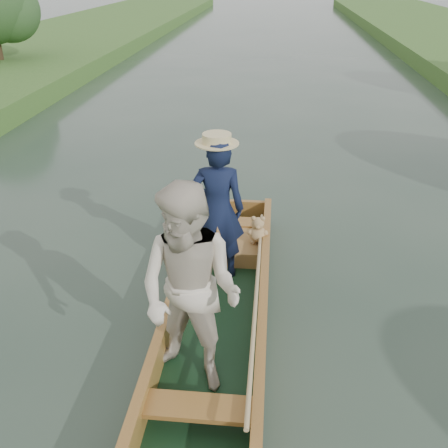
{
  "coord_description": "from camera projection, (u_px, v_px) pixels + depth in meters",
  "views": [
    {
      "loc": [
        0.52,
        -4.65,
        3.71
      ],
      "look_at": [
        0.0,
        0.6,
        0.95
      ],
      "focal_mm": 40.0,
      "sensor_mm": 36.0,
      "label": 1
    }
  ],
  "objects": [
    {
      "name": "trees_far",
      "position": [
        288.0,
        24.0,
        11.38
      ],
      "size": [
        22.63,
        14.62,
        4.25
      ],
      "color": "#47331E",
      "rests_on": "ground"
    },
    {
      "name": "ground",
      "position": [
        219.0,
        319.0,
        5.87
      ],
      "size": [
        120.0,
        120.0,
        0.0
      ],
      "primitive_type": "plane",
      "color": "#283D30",
      "rests_on": "ground"
    },
    {
      "name": "punt",
      "position": [
        208.0,
        275.0,
        5.25
      ],
      "size": [
        1.31,
        5.0,
        2.15
      ],
      "color": "black",
      "rests_on": "ground"
    }
  ]
}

